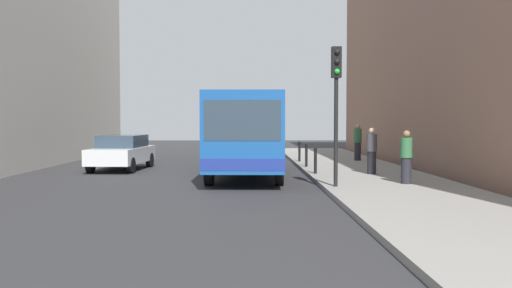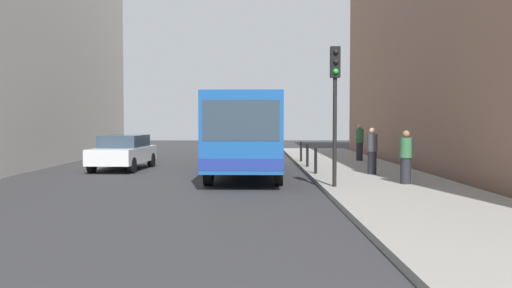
% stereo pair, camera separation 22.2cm
% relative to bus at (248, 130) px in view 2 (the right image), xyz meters
% --- Properties ---
extents(ground_plane, '(80.00, 80.00, 0.00)m').
position_rel_bus_xyz_m(ground_plane, '(-0.95, -3.16, -1.73)').
color(ground_plane, '#2D2D30').
extents(sidewalk, '(4.40, 40.00, 0.15)m').
position_rel_bus_xyz_m(sidewalk, '(4.45, -3.16, -1.65)').
color(sidewalk, gray).
rests_on(sidewalk, ground).
extents(bus, '(2.82, 11.09, 3.00)m').
position_rel_bus_xyz_m(bus, '(0.00, 0.00, 0.00)').
color(bus, '#19519E').
rests_on(bus, ground).
extents(car_beside_bus, '(2.11, 4.51, 1.48)m').
position_rel_bus_xyz_m(car_beside_bus, '(-5.34, 1.67, -0.94)').
color(car_beside_bus, silver).
rests_on(car_beside_bus, ground).
extents(car_behind_bus, '(1.93, 4.43, 1.48)m').
position_rel_bus_xyz_m(car_behind_bus, '(-0.40, 11.64, -0.94)').
color(car_behind_bus, black).
rests_on(car_behind_bus, ground).
extents(traffic_light, '(0.28, 0.33, 4.10)m').
position_rel_bus_xyz_m(traffic_light, '(2.60, -5.55, 1.28)').
color(traffic_light, black).
rests_on(traffic_light, sidewalk).
extents(bollard_near, '(0.11, 0.11, 0.95)m').
position_rel_bus_xyz_m(bollard_near, '(2.50, -1.64, -1.10)').
color(bollard_near, black).
rests_on(bollard_near, sidewalk).
extents(bollard_mid, '(0.11, 0.11, 0.95)m').
position_rel_bus_xyz_m(bollard_mid, '(2.50, 1.37, -1.10)').
color(bollard_mid, black).
rests_on(bollard_mid, sidewalk).
extents(bollard_far, '(0.11, 0.11, 0.95)m').
position_rel_bus_xyz_m(bollard_far, '(2.50, 4.37, -1.10)').
color(bollard_far, black).
rests_on(bollard_far, sidewalk).
extents(pedestrian_near_signal, '(0.38, 0.38, 1.64)m').
position_rel_bus_xyz_m(pedestrian_near_signal, '(4.89, -4.86, -0.76)').
color(pedestrian_near_signal, '#26262D').
rests_on(pedestrian_near_signal, sidewalk).
extents(pedestrian_mid_sidewalk, '(0.38, 0.38, 1.69)m').
position_rel_bus_xyz_m(pedestrian_mid_sidewalk, '(4.53, -1.82, -0.73)').
color(pedestrian_mid_sidewalk, '#26262D').
rests_on(pedestrian_mid_sidewalk, sidewalk).
extents(pedestrian_far_sidewalk, '(0.38, 0.38, 1.79)m').
position_rel_bus_xyz_m(pedestrian_far_sidewalk, '(5.42, 4.95, -0.67)').
color(pedestrian_far_sidewalk, '#26262D').
rests_on(pedestrian_far_sidewalk, sidewalk).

